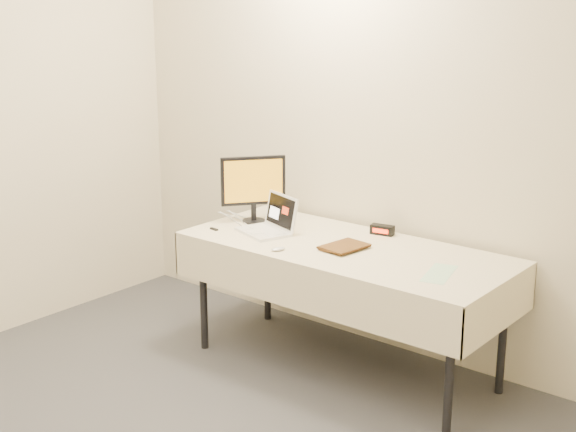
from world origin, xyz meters
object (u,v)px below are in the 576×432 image
Objects in this scene: table at (345,257)px; book at (332,224)px; monitor at (253,184)px; laptop at (271,223)px.

book is at bearing -151.41° from table.
monitor reaches higher than table.
laptop is 0.31m from monitor.
table is at bearing 24.21° from laptop.
monitor is at bearing 179.80° from book.
monitor is at bearing 174.36° from laptop.
table is 0.51m from laptop.
book is (-0.06, -0.04, 0.19)m from table.
laptop is at bearing -170.88° from book.
table is 4.59× the size of monitor.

